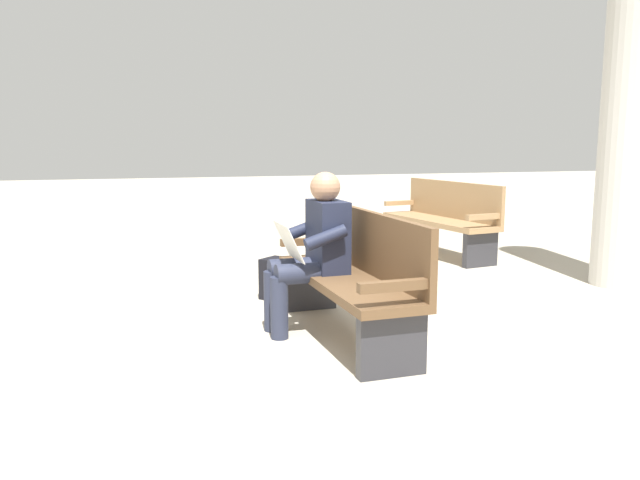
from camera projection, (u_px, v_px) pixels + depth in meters
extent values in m
plane|color=#B7AD99|center=(344.00, 337.00, 4.56)|extent=(40.00, 40.00, 0.00)
cube|color=brown|center=(345.00, 280.00, 4.49)|extent=(1.82, 0.55, 0.06)
cube|color=brown|center=(373.00, 243.00, 4.52)|extent=(1.80, 0.12, 0.45)
cube|color=brown|center=(397.00, 286.00, 3.67)|extent=(0.08, 0.48, 0.06)
cube|color=brown|center=(309.00, 241.00, 5.27)|extent=(0.08, 0.48, 0.06)
cube|color=#2D2D33|center=(392.00, 345.00, 3.78)|extent=(0.10, 0.43, 0.39)
cube|color=#2D2D33|center=(310.00, 287.00, 5.28)|extent=(0.10, 0.43, 0.39)
cube|color=#1E2338|center=(328.00, 236.00, 4.64)|extent=(0.41, 0.23, 0.52)
sphere|color=#A87A5B|center=(325.00, 187.00, 4.58)|extent=(0.22, 0.22, 0.22)
cylinder|color=#282D42|center=(305.00, 273.00, 4.52)|extent=(0.17, 0.43, 0.15)
cylinder|color=#282D42|center=(297.00, 268.00, 4.71)|extent=(0.17, 0.43, 0.15)
cylinder|color=#282D42|center=(279.00, 308.00, 4.50)|extent=(0.13, 0.13, 0.45)
cylinder|color=#282D42|center=(272.00, 301.00, 4.69)|extent=(0.13, 0.13, 0.45)
cylinder|color=#1E2338|center=(326.00, 238.00, 4.38)|extent=(0.10, 0.32, 0.18)
cylinder|color=#1E2338|center=(305.00, 229.00, 4.83)|extent=(0.10, 0.32, 0.18)
cube|color=silver|center=(288.00, 241.00, 4.55)|extent=(0.40, 0.15, 0.27)
cube|color=black|center=(280.00, 279.00, 5.63)|extent=(0.38, 0.38, 0.36)
cube|color=black|center=(289.00, 282.00, 5.76)|extent=(0.18, 0.17, 0.16)
cube|color=#9E7A51|center=(438.00, 221.00, 7.74)|extent=(1.85, 0.76, 0.06)
cube|color=#9E7A51|center=(453.00, 200.00, 7.79)|extent=(1.79, 0.33, 0.45)
cube|color=#9E7A51|center=(485.00, 217.00, 6.96)|extent=(0.13, 0.48, 0.06)
cube|color=#9E7A51|center=(401.00, 203.00, 8.47)|extent=(0.13, 0.48, 0.06)
cube|color=#2D2D33|center=(480.00, 250.00, 7.06)|extent=(0.15, 0.44, 0.39)
cube|color=#2D2D33|center=(402.00, 231.00, 8.49)|extent=(0.15, 0.44, 0.39)
cylinder|color=beige|center=(638.00, 73.00, 5.89)|extent=(0.61, 0.61, 4.04)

